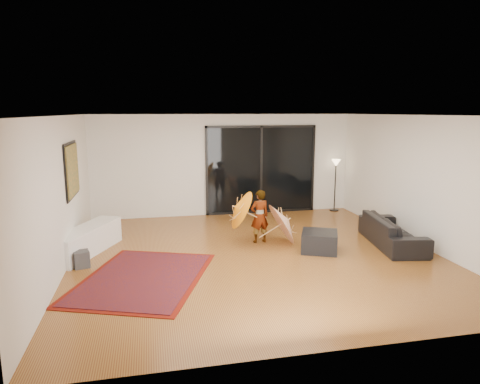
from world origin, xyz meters
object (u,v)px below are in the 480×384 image
object	(u,v)px
sofa	(392,231)
child	(260,216)
ottoman	(319,241)
media_console	(87,240)

from	to	relation	value
sofa	child	size ratio (longest dim) A/B	1.77
sofa	ottoman	size ratio (longest dim) A/B	2.92
media_console	sofa	size ratio (longest dim) A/B	0.94
sofa	media_console	bearing A→B (deg)	92.33
media_console	sofa	xyz separation A→B (m)	(6.20, -0.78, 0.03)
sofa	child	distance (m)	2.80
media_console	ottoman	distance (m)	4.63
child	sofa	bearing A→B (deg)	153.81
sofa	ottoman	distance (m)	1.65
media_console	child	distance (m)	3.53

